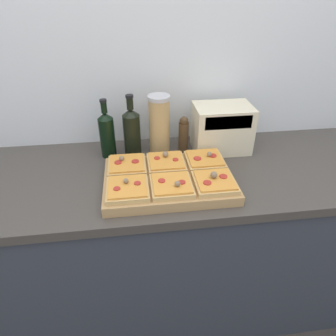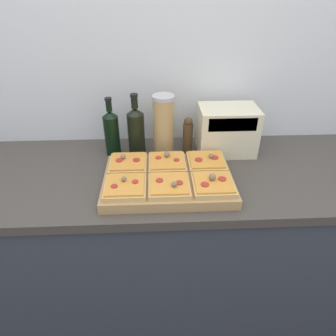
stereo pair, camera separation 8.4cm
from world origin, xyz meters
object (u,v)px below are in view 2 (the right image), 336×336
at_px(olive_oil_bottle, 112,132).
at_px(pepper_mill, 188,135).
at_px(cutting_board, 168,180).
at_px(toaster_oven, 227,130).
at_px(wine_bottle, 136,130).
at_px(grain_jar_tall, 163,125).

distance_m(olive_oil_bottle, pepper_mill, 0.36).
relative_size(olive_oil_bottle, pepper_mill, 1.55).
relative_size(cutting_board, toaster_oven, 1.78).
bearing_deg(toaster_oven, olive_oil_bottle, 179.91).
bearing_deg(wine_bottle, cutting_board, -63.23).
relative_size(wine_bottle, grain_jar_tall, 1.03).
distance_m(cutting_board, grain_jar_tall, 0.30).
distance_m(wine_bottle, grain_jar_tall, 0.13).
xyz_separation_m(olive_oil_bottle, wine_bottle, (0.12, 0.00, 0.01)).
distance_m(grain_jar_tall, toaster_oven, 0.31).
bearing_deg(toaster_oven, wine_bottle, 179.89).
bearing_deg(pepper_mill, olive_oil_bottle, -180.00).
height_order(pepper_mill, toaster_oven, toaster_oven).
bearing_deg(toaster_oven, pepper_mill, 179.74).
bearing_deg(pepper_mill, wine_bottle, 180.00).
bearing_deg(cutting_board, wine_bottle, 116.77).
distance_m(wine_bottle, pepper_mill, 0.25).
xyz_separation_m(grain_jar_tall, toaster_oven, (0.30, -0.00, -0.03)).
height_order(grain_jar_tall, pepper_mill, grain_jar_tall).
bearing_deg(olive_oil_bottle, wine_bottle, 0.00).
bearing_deg(olive_oil_bottle, grain_jar_tall, 0.00).
height_order(wine_bottle, toaster_oven, wine_bottle).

